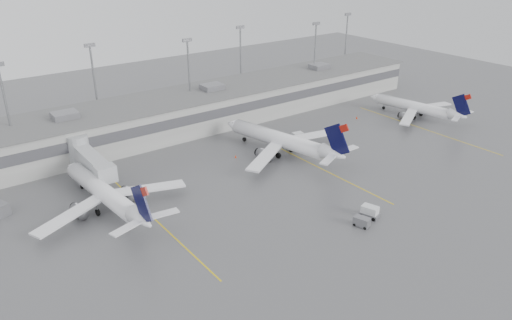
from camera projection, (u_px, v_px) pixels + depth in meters
ground at (337, 250)px, 72.69m from camera, size 260.00×260.00×0.00m
terminal at (157, 117)px, 113.53m from camera, size 152.00×17.00×9.45m
light_masts at (143, 78)px, 114.55m from camera, size 142.40×8.00×20.60m
jet_bridge_right at (87, 158)px, 93.55m from camera, size 4.00×17.20×7.00m
stand_markings at (243, 189)px, 90.30m from camera, size 105.25×40.00×0.01m
jet_mid_left at (106, 194)px, 82.24m from camera, size 26.75×30.09×9.74m
jet_mid_right at (283, 140)px, 103.58m from camera, size 27.71×31.40×10.29m
jet_far_right at (417, 107)px, 125.17m from camera, size 23.63×26.69×8.69m
baggage_tug at (370, 213)px, 81.08m from camera, size 2.74×3.46×1.96m
baggage_cart at (362, 222)px, 78.44m from camera, size 2.10×2.79×1.59m
gse_uld_b at (93, 178)px, 92.56m from camera, size 2.29×1.57×1.59m
gse_uld_c at (298, 136)px, 112.16m from camera, size 2.46×1.80×1.62m
cone_b at (133, 189)px, 89.68m from camera, size 0.40×0.40×0.64m
cone_c at (236, 156)px, 103.07m from camera, size 0.38×0.38×0.60m
cone_d at (357, 117)px, 125.10m from camera, size 0.45×0.45×0.71m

